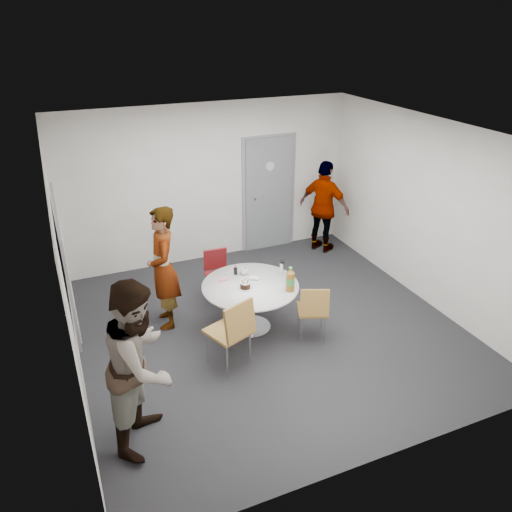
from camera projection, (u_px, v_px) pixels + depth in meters
name	position (u px, v px, depth m)	size (l,w,h in m)	color
floor	(269.00, 328.00, 6.97)	(5.00, 5.00, 0.00)	black
ceiling	(272.00, 134.00, 5.78)	(5.00, 5.00, 0.00)	silver
wall_back	(209.00, 184.00, 8.44)	(5.00, 5.00, 0.00)	beige
wall_left	(64.00, 276.00, 5.50)	(5.00, 5.00, 0.00)	beige
wall_right	(427.00, 212.00, 7.25)	(5.00, 5.00, 0.00)	beige
wall_front	(389.00, 349.00, 4.31)	(5.00, 5.00, 0.00)	beige
door	(269.00, 194.00, 8.95)	(1.02, 0.17, 2.12)	slate
whiteboard	(65.00, 260.00, 5.64)	(0.04, 1.90, 1.25)	gray
table	(253.00, 291.00, 6.72)	(1.30, 1.30, 1.02)	silver
chair_near_left	(233.00, 328.00, 5.93)	(0.60, 0.63, 0.96)	brown
chair_near_right	(313.00, 308.00, 6.51)	(0.51, 0.53, 0.81)	brown
chair_far	(217.00, 270.00, 7.52)	(0.39, 0.42, 0.78)	maroon
person_main	(163.00, 268.00, 6.70)	(0.63, 0.42, 1.73)	#A5C6EA
person_left	(141.00, 364.00, 4.82)	(0.88, 0.69, 1.82)	white
person_right	(324.00, 207.00, 8.90)	(0.98, 0.41, 1.67)	black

